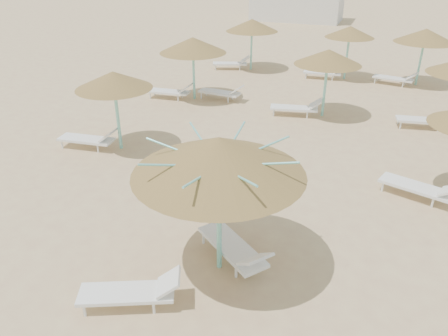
% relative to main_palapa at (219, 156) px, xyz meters
% --- Properties ---
extents(ground, '(120.00, 120.00, 0.00)m').
position_rel_main_palapa_xyz_m(ground, '(-0.08, 0.15, -2.65)').
color(ground, tan).
rests_on(ground, ground).
extents(main_palapa, '(3.39, 3.39, 3.04)m').
position_rel_main_palapa_xyz_m(main_palapa, '(0.00, 0.00, 0.00)').
color(main_palapa, '#7EDCCE').
rests_on(main_palapa, ground).
extents(lounger_main_a, '(2.01, 1.32, 0.71)m').
position_rel_main_palapa_xyz_m(lounger_main_a, '(-1.12, -1.63, -2.31)').
color(lounger_main_a, white).
rests_on(lounger_main_a, ground).
extents(lounger_main_b, '(2.04, 1.76, 0.76)m').
position_rel_main_palapa_xyz_m(lounger_main_b, '(0.27, 0.27, -2.28)').
color(lounger_main_b, white).
rests_on(lounger_main_b, ground).
extents(palapa_field, '(19.01, 14.48, 2.72)m').
position_rel_main_palapa_xyz_m(palapa_field, '(0.65, 11.17, -0.34)').
color(palapa_field, '#7EDCCE').
rests_on(palapa_field, ground).
extents(service_hut, '(8.40, 4.40, 3.25)m').
position_rel_main_palapa_xyz_m(service_hut, '(-6.08, 35.15, -1.00)').
color(service_hut, silver).
rests_on(service_hut, ground).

